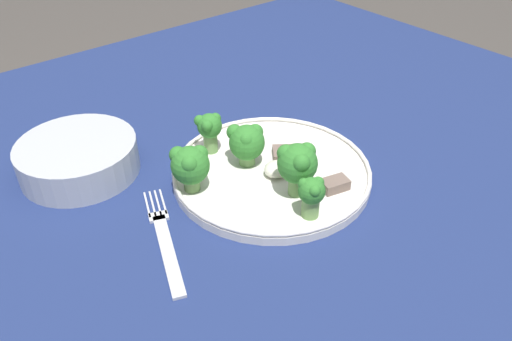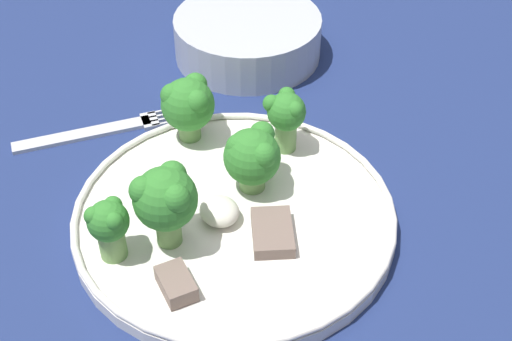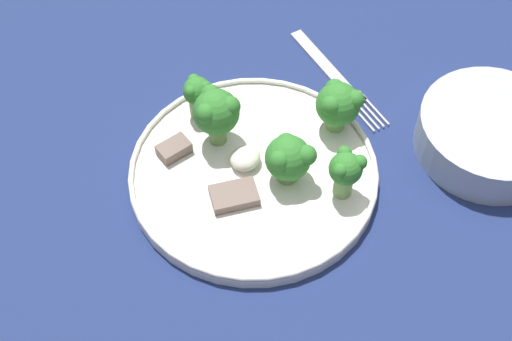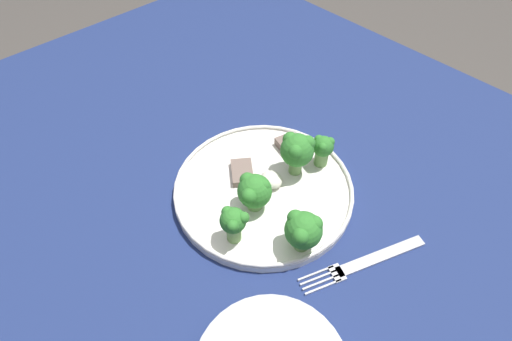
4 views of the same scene
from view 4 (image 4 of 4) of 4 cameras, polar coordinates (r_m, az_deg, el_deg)
name	(u,v)px [view 4 (image 4 of 4)]	position (r m, az deg, el deg)	size (l,w,h in m)	color
table	(268,252)	(0.64, 1.72, -11.60)	(1.37, 1.09, 0.73)	navy
dinner_plate	(263,189)	(0.60, 1.08, -2.60)	(0.27, 0.27, 0.02)	white
fork	(365,262)	(0.56, 15.27, -12.55)	(0.08, 0.18, 0.00)	silver
broccoli_floret_near_rim_left	(297,150)	(0.59, 5.89, 2.91)	(0.05, 0.05, 0.07)	#709E56
broccoli_floret_center_left	(252,193)	(0.55, -0.55, -3.17)	(0.05, 0.05, 0.06)	#709E56
broccoli_floret_back_left	(233,222)	(0.52, -3.29, -7.34)	(0.04, 0.03, 0.06)	#709E56
broccoli_floret_front_left	(323,148)	(0.62, 9.54, 3.16)	(0.03, 0.03, 0.05)	#709E56
broccoli_floret_center_back	(302,231)	(0.51, 6.64, -8.56)	(0.05, 0.05, 0.06)	#709E56
meat_slice_front_slice	(242,172)	(0.61, -1.99, -0.26)	(0.06, 0.05, 0.01)	#756056
meat_slice_middle_slice	(286,145)	(0.65, 4.26, 3.61)	(0.04, 0.03, 0.01)	#756056
sauce_dollop	(271,180)	(0.60, 2.19, -1.31)	(0.03, 0.03, 0.02)	silver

